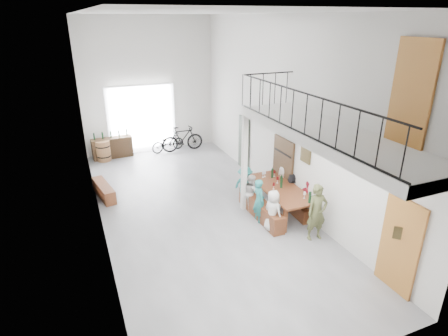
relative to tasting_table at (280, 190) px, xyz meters
name	(u,v)px	position (x,y,z in m)	size (l,w,h in m)	color
floor	(198,210)	(-2.20, 1.03, -0.71)	(12.00, 12.00, 0.00)	slate
room_walls	(195,92)	(-2.20, 1.03, 2.85)	(12.00, 12.00, 12.00)	silver
gateway_portal	(142,119)	(-2.60, 6.97, 0.69)	(2.80, 0.08, 2.80)	white
right_wall_decor	(315,164)	(0.50, -0.83, 1.04)	(0.07, 8.28, 5.07)	#9C6024
balcony	(326,137)	(-0.22, -2.09, 2.26)	(1.52, 5.62, 4.00)	silver
tasting_table	(280,190)	(0.00, 0.00, 0.00)	(1.10, 2.55, 0.79)	brown
bench_inner	(260,209)	(-0.68, -0.08, -0.45)	(0.35, 2.20, 0.50)	brown
bench_wall	(292,204)	(0.37, -0.08, -0.50)	(0.23, 1.77, 0.41)	brown
tableware	(277,179)	(0.05, 0.30, 0.22)	(0.55, 1.79, 0.35)	black
side_bench	(104,190)	(-4.70, 3.05, -0.49)	(0.34, 1.55, 0.44)	brown
oak_barrel	(103,151)	(-4.33, 6.43, -0.29)	(0.56, 0.56, 0.83)	brown
serving_counter	(112,148)	(-3.95, 6.68, -0.29)	(1.59, 0.44, 0.84)	#372412
counter_bottles	(111,134)	(-3.95, 6.70, 0.27)	(1.35, 0.16, 0.28)	black
guest_left_a	(273,211)	(-0.72, -0.84, -0.11)	(0.58, 0.38, 1.18)	silver
guest_left_b	(259,200)	(-0.82, -0.24, -0.06)	(0.47, 0.31, 1.28)	#237574
guest_left_c	(251,192)	(-0.70, 0.48, -0.15)	(0.54, 0.42, 1.11)	silver
guest_left_d	(245,186)	(-0.74, 0.85, -0.09)	(0.80, 0.46, 1.24)	#237574
guest_right_a	(307,198)	(0.60, -0.52, -0.15)	(0.66, 0.27, 1.12)	#A61C2B
guest_right_b	(292,190)	(0.52, 0.19, -0.17)	(0.99, 0.31, 1.07)	black
guest_right_c	(283,183)	(0.52, 0.71, -0.15)	(0.54, 0.35, 1.10)	silver
host_standing	(317,212)	(0.12, -1.62, 0.06)	(0.56, 0.37, 1.53)	#4D512D
potted_plant	(261,184)	(0.25, 1.60, -0.51)	(0.35, 0.30, 0.39)	#134517
bicycle_near	(168,142)	(-1.66, 6.55, -0.31)	(0.53, 1.52, 0.80)	black
bicycle_far	(182,139)	(-1.06, 6.36, -0.16)	(0.51, 1.81, 1.09)	black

